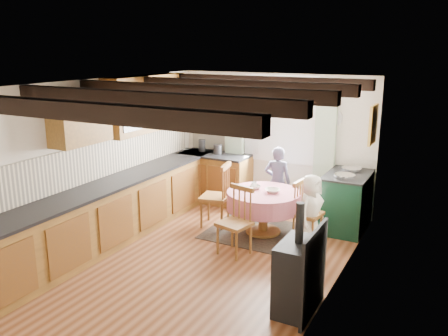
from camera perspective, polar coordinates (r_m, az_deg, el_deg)
The scene contains 40 objects.
floor at distance 6.49m, azimuth -3.35°, elevation -11.49°, with size 3.60×5.50×0.00m, color brown.
ceiling at distance 5.84m, azimuth -3.70°, elevation 10.16°, with size 3.60×5.50×0.00m, color white.
wall_back at distance 8.46m, azimuth 6.15°, elevation 3.28°, with size 3.60×0.00×2.40m, color silver.
wall_front at distance 4.10m, azimuth -24.10°, elevation -10.45°, with size 3.60×0.00×2.40m, color silver.
wall_left at distance 7.13m, azimuth -16.01°, elevation 0.65°, with size 0.00×5.50×2.40m, color silver.
wall_right at distance 5.38m, azimuth 13.15°, elevation -3.63°, with size 0.00×5.50×2.40m, color silver.
beam_a at distance 4.28m, azimuth -17.81°, elevation 6.67°, with size 3.60×0.16×0.16m, color black.
beam_b at distance 5.03m, azimuth -9.67°, elevation 8.24°, with size 3.60×0.16×0.16m, color black.
beam_c at distance 5.85m, azimuth -3.69°, elevation 9.28°, with size 3.60×0.16×0.16m, color black.
beam_d at distance 6.72m, azimuth 0.80°, elevation 10.00°, with size 3.60×0.16×0.16m, color black.
beam_e at distance 7.62m, azimuth 4.26°, elevation 10.51°, with size 3.60×0.16×0.16m, color black.
splash_left at distance 7.33m, azimuth -14.29°, elevation 1.13°, with size 0.02×4.50×0.55m, color beige.
splash_back at distance 8.85m, azimuth 0.07°, elevation 3.86°, with size 1.40×0.02×0.55m, color beige.
base_cabinet_left at distance 7.15m, azimuth -13.83°, elevation -5.54°, with size 0.60×5.30×0.88m, color #935F21.
base_cabinet_back at distance 8.81m, azimuth -1.07°, elevation -1.27°, with size 1.30×0.60×0.88m, color #935F21.
worktop_left at distance 6.99m, azimuth -13.93°, elevation -2.03°, with size 0.64×5.30×0.04m, color black.
worktop_back at distance 8.68m, azimuth -1.14°, elevation 1.62°, with size 1.30×0.64×0.04m, color black.
wall_cabinet_glass at distance 7.79m, azimuth -9.38°, elevation 7.78°, with size 0.34×1.80×0.90m, color #935F21.
wall_cabinet_solid at distance 6.67m, azimuth -17.13°, elevation 5.77°, with size 0.34×0.90×0.70m, color #935F21.
window_frame at distance 8.34m, azimuth 6.83°, elevation 5.89°, with size 1.34×0.03×1.54m, color white.
window_pane at distance 8.35m, azimuth 6.84°, elevation 5.89°, with size 1.20×0.01×1.40m, color white.
curtain_left at distance 8.69m, azimuth 1.29°, elevation 2.99°, with size 0.35×0.10×2.10m, color #A3C49A.
curtain_right at distance 8.10m, azimuth 12.13°, elevation 1.79°, with size 0.35×0.10×2.10m, color #A3C49A.
curtain_rod at distance 8.20m, azimuth 6.74°, elevation 9.96°, with size 0.03×0.03×2.00m, color black.
wall_picture at distance 7.47m, azimuth 17.71°, elevation 5.07°, with size 0.04×0.50×0.60m, color gold.
wall_plate at distance 8.03m, azimuth 13.18°, elevation 5.99°, with size 0.30×0.30×0.02m, color silver.
rug at distance 7.45m, azimuth 4.76°, elevation -7.90°, with size 1.70×1.33×0.01m, color black.
dining_table at distance 7.32m, azimuth 4.81°, elevation -5.46°, with size 1.14×1.14×0.69m, color #BD5C80, non-canonical shape.
chair_near at distance 6.56m, azimuth 1.26°, elevation -6.52°, with size 0.42×0.44×0.97m, color brown, non-canonical shape.
chair_left at distance 7.58m, azimuth -1.12°, elevation -3.26°, with size 0.45×0.47×1.05m, color brown, non-canonical shape.
chair_right at distance 7.10m, azimuth 10.21°, elevation -5.28°, with size 0.40×0.42×0.93m, color brown, non-canonical shape.
aga_range at distance 7.71m, azimuth 14.65°, elevation -3.91°, with size 0.65×1.01×0.93m, color black, non-canonical shape.
cast_iron_stove at distance 5.22m, azimuth 9.02°, elevation -10.76°, with size 0.38×0.63×1.26m, color black, non-canonical shape.
child_far at distance 7.99m, azimuth 6.51°, elevation -1.71°, with size 0.45×0.30×1.23m, color #43425B.
child_right at distance 6.98m, azimuth 10.52°, elevation -5.03°, with size 0.52×0.34×1.06m, color white.
bowl_a at distance 7.18m, azimuth 5.92°, elevation -2.77°, with size 0.23×0.23×0.06m, color silver.
bowl_b at distance 7.34m, azimuth 3.79°, elevation -2.34°, with size 0.17×0.17×0.05m, color silver.
cup at distance 7.40m, azimuth 3.69°, elevation -2.06°, with size 0.09×0.09×0.09m, color silver.
canister_tall at distance 8.86m, azimuth -2.70°, elevation 2.77°, with size 0.13×0.13×0.23m, color #262628.
canister_wide at distance 8.63m, azimuth -0.76°, elevation 2.28°, with size 0.16×0.16×0.18m, color #262628.
Camera 1 is at (3.03, -4.98, 2.85)m, focal length 37.57 mm.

